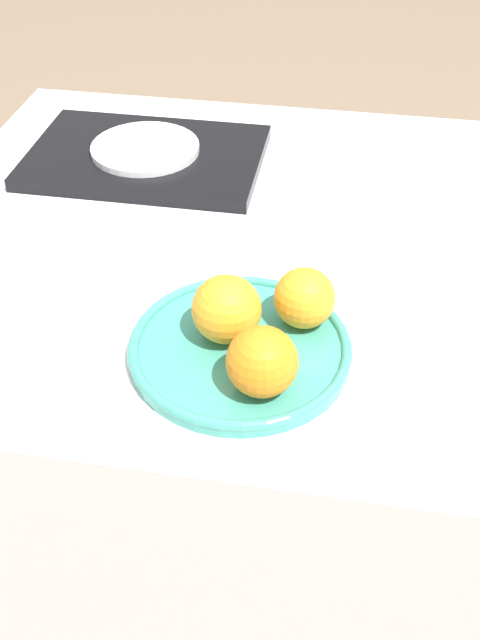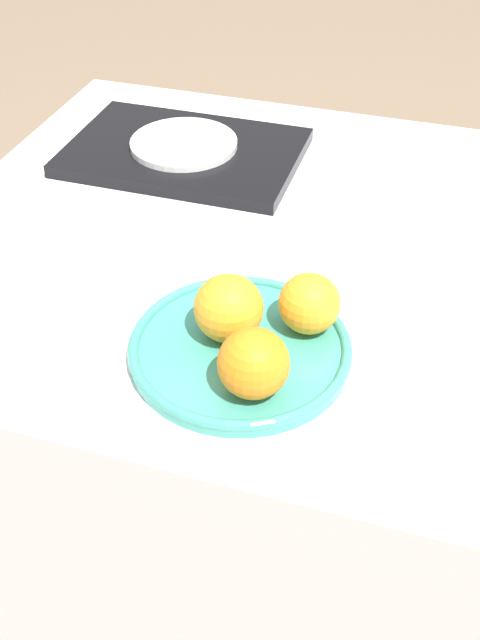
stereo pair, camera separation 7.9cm
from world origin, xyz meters
The scene contains 8 objects.
ground_plane centered at (0.00, 0.00, 0.00)m, with size 12.00×12.00×0.00m, color #7A6651.
table centered at (0.00, 0.00, 0.38)m, with size 1.21×0.82×0.76m.
fruit_platter centered at (-0.12, -0.23, 0.77)m, with size 0.24×0.24×0.02m.
orange_0 centered at (-0.09, -0.29, 0.81)m, with size 0.07×0.07×0.07m.
orange_1 centered at (-0.14, -0.22, 0.81)m, with size 0.08×0.08×0.08m.
orange_2 centered at (-0.06, -0.18, 0.81)m, with size 0.07×0.07×0.07m.
serving_tray centered at (-0.34, 0.17, 0.77)m, with size 0.35×0.24×0.02m.
side_plate centered at (-0.34, 0.17, 0.78)m, with size 0.17×0.17×0.01m.
Camera 2 is at (0.06, -0.81, 1.32)m, focal length 42.00 mm.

